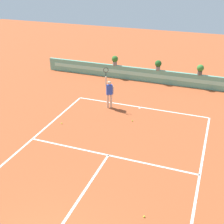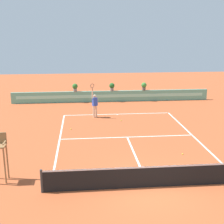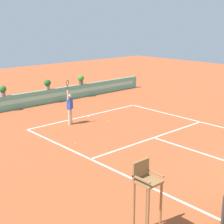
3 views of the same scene
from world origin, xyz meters
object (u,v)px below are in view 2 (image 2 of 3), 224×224
(tennis_player, at_px, (95,104))
(potted_plant_right, at_px, (144,86))
(tennis_ball_mid_court, at_px, (183,154))
(tennis_ball_by_sideline, at_px, (121,121))
(potted_plant_centre, at_px, (112,86))
(potted_plant_left, at_px, (75,87))
(tennis_ball_near_baseline, at_px, (71,129))

(tennis_player, xyz_separation_m, potted_plant_right, (4.75, 5.23, 0.36))
(tennis_ball_mid_court, relative_size, potted_plant_right, 0.09)
(tennis_ball_by_sideline, height_order, potted_plant_centre, potted_plant_centre)
(potted_plant_left, bearing_deg, tennis_ball_mid_court, -65.92)
(tennis_ball_mid_court, height_order, potted_plant_centre, potted_plant_centre)
(tennis_ball_mid_court, relative_size, potted_plant_centre, 0.09)
(tennis_ball_near_baseline, bearing_deg, potted_plant_left, 88.75)
(potted_plant_right, bearing_deg, tennis_ball_by_sideline, -114.37)
(potted_plant_right, bearing_deg, potted_plant_left, 180.00)
(tennis_ball_mid_court, xyz_separation_m, potted_plant_centre, (-2.49, 13.05, 1.38))
(tennis_ball_near_baseline, bearing_deg, potted_plant_centre, 66.52)
(tennis_player, bearing_deg, tennis_ball_near_baseline, -121.04)
(tennis_ball_near_baseline, height_order, tennis_ball_by_sideline, same)
(tennis_player, height_order, potted_plant_centre, tennis_player)
(tennis_player, distance_m, tennis_ball_near_baseline, 3.49)
(tennis_player, bearing_deg, potted_plant_centre, 71.07)
(tennis_ball_by_sideline, xyz_separation_m, potted_plant_right, (2.91, 6.43, 1.38))
(tennis_ball_near_baseline, height_order, potted_plant_centre, potted_plant_centre)
(tennis_ball_mid_court, relative_size, potted_plant_left, 0.09)
(tennis_ball_near_baseline, height_order, potted_plant_left, potted_plant_left)
(tennis_ball_near_baseline, xyz_separation_m, potted_plant_centre, (3.52, 8.09, 1.38))
(tennis_player, xyz_separation_m, tennis_ball_near_baseline, (-1.72, -2.86, -1.02))
(tennis_ball_mid_court, bearing_deg, tennis_ball_near_baseline, 140.48)
(tennis_player, distance_m, potted_plant_centre, 5.54)
(tennis_ball_by_sideline, bearing_deg, potted_plant_left, 117.79)
(tennis_player, distance_m, tennis_ball_mid_court, 8.97)
(potted_plant_right, distance_m, potted_plant_left, 6.30)
(tennis_ball_by_sideline, bearing_deg, potted_plant_centre, 90.44)
(potted_plant_centre, height_order, potted_plant_left, same)
(tennis_player, distance_m, tennis_ball_by_sideline, 2.42)
(potted_plant_left, bearing_deg, tennis_player, -73.56)
(potted_plant_centre, bearing_deg, tennis_ball_near_baseline, -113.48)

